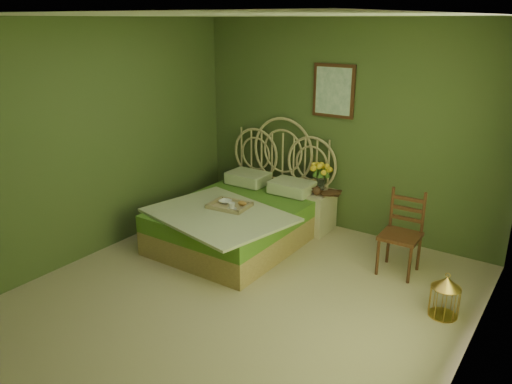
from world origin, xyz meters
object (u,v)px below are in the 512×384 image
Objects in this scene: chair at (403,228)px; birdcage at (445,297)px; bed at (242,217)px; nightstand at (313,204)px.

birdcage is (0.63, -0.65, -0.30)m from chair.
bed is 2.47× the size of chair.
chair is at bearing 134.45° from birdcage.
bed reaches higher than birdcage.
nightstand is 1.39m from chair.
birdcage is at bearing -7.16° from bed.
nightstand is 1.07× the size of chair.
bed is at bearing -125.98° from nightstand.
birdcage is at bearing -29.37° from nightstand.
chair is at bearing -18.85° from nightstand.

